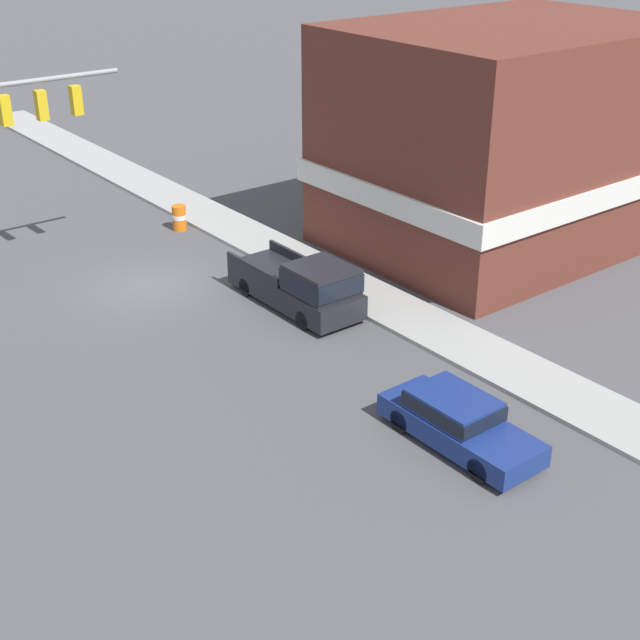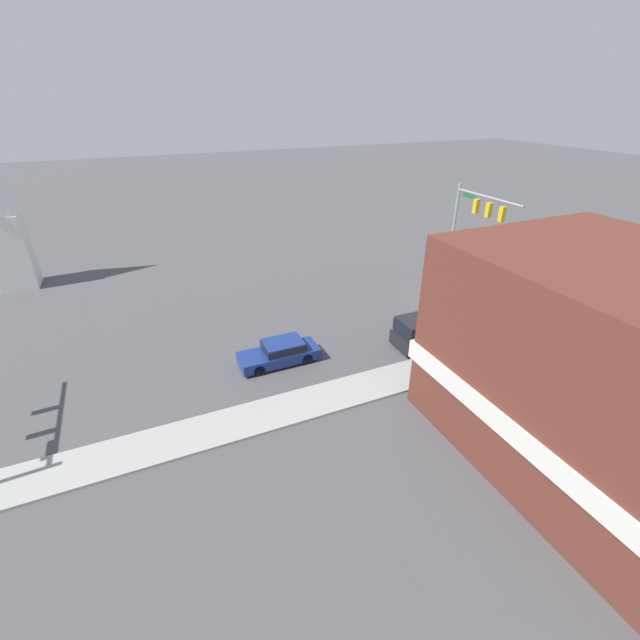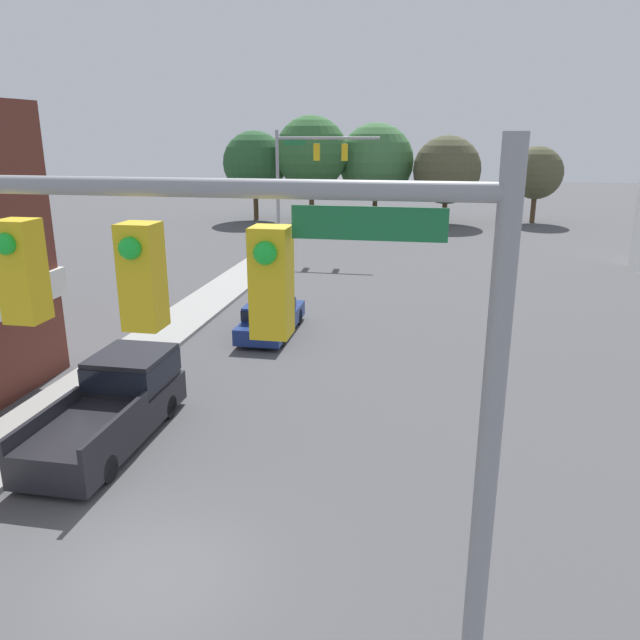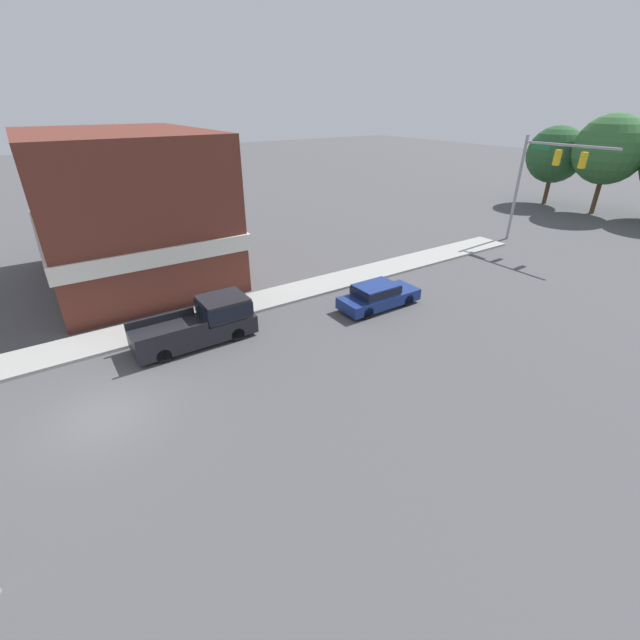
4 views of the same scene
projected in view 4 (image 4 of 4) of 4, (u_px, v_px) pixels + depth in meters
name	position (u px, v px, depth m)	size (l,w,h in m)	color
ground_plane	(105.00, 416.00, 15.53)	(200.00, 200.00, 0.00)	#4C4C4F
sidewalk_curb	(82.00, 347.00, 19.71)	(2.40, 60.00, 0.14)	#9E9E99
far_signal_assembly	(545.00, 169.00, 31.29)	(6.75, 0.49, 7.91)	gray
car_lead	(378.00, 295.00, 23.34)	(1.77, 4.64, 1.37)	black
pickup_truck_parked	(205.00, 321.00, 20.07)	(2.02, 5.57, 1.95)	black
corner_brick_building	(126.00, 210.00, 26.19)	(13.58, 10.10, 8.70)	brown
backdrop_tree_left_far	(555.00, 155.00, 44.95)	(5.71, 5.71, 7.94)	#4C3823
backdrop_tree_left_mid	(610.00, 150.00, 40.47)	(6.38, 6.38, 9.21)	#4C3823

